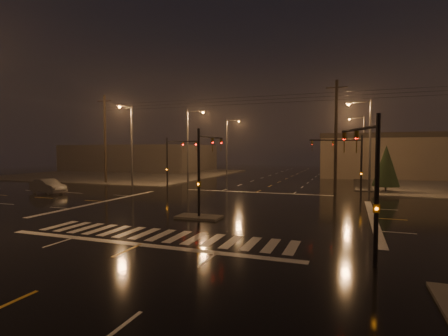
{
  "coord_description": "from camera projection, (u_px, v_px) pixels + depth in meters",
  "views": [
    {
      "loc": [
        9.51,
        -25.27,
        4.59
      ],
      "look_at": [
        -0.85,
        3.26,
        3.0
      ],
      "focal_mm": 28.0,
      "sensor_mm": 36.0,
      "label": 1
    }
  ],
  "objects": [
    {
      "name": "signal_mast_nw",
      "position": [
        173.0,
        157.0,
        39.76
      ],
      "size": [
        4.84,
        1.86,
        6.0
      ],
      "color": "black",
      "rests_on": "ground"
    },
    {
      "name": "stop_bar_far",
      "position": [
        256.0,
        192.0,
        37.53
      ],
      "size": [
        16.0,
        0.5,
        0.01
      ],
      "primitive_type": "cube",
      "color": "beige",
      "rests_on": "ground"
    },
    {
      "name": "streetlight_2",
      "position": [
        228.0,
        143.0,
        62.63
      ],
      "size": [
        2.77,
        0.32,
        10.0
      ],
      "color": "#38383A",
      "rests_on": "ground"
    },
    {
      "name": "utility_pole_0",
      "position": [
        105.0,
        138.0,
        47.52
      ],
      "size": [
        2.2,
        0.32,
        12.0
      ],
      "color": "black",
      "rests_on": "ground"
    },
    {
      "name": "signal_mast_se",
      "position": [
        369.0,
        171.0,
        14.37
      ],
      "size": [
        1.55,
        3.87,
        6.0
      ],
      "color": "black",
      "rests_on": "ground"
    },
    {
      "name": "median_island",
      "position": [
        199.0,
        217.0,
        23.45
      ],
      "size": [
        3.0,
        1.6,
        0.15
      ],
      "primitive_type": "cube",
      "color": "#45423E",
      "rests_on": "ground"
    },
    {
      "name": "streetlight_5",
      "position": [
        130.0,
        140.0,
        42.85
      ],
      "size": [
        0.32,
        2.77,
        10.0
      ],
      "color": "#38383A",
      "rests_on": "ground"
    },
    {
      "name": "sidewalk_nw",
      "position": [
        127.0,
        174.0,
        65.59
      ],
      "size": [
        36.0,
        36.0,
        0.12
      ],
      "primitive_type": "cube",
      "color": "#45423E",
      "rests_on": "ground"
    },
    {
      "name": "signal_mast_ne",
      "position": [
        350.0,
        158.0,
        33.29
      ],
      "size": [
        4.84,
        1.86,
        6.0
      ],
      "color": "black",
      "rests_on": "ground"
    },
    {
      "name": "ground",
      "position": [
        220.0,
        209.0,
        27.21
      ],
      "size": [
        140.0,
        140.0,
        0.0
      ],
      "primitive_type": "plane",
      "color": "black",
      "rests_on": "ground"
    },
    {
      "name": "streetlight_1",
      "position": [
        190.0,
        141.0,
        47.61
      ],
      "size": [
        2.77,
        0.32,
        10.0
      ],
      "color": "#38383A",
      "rests_on": "ground"
    },
    {
      "name": "commercial_block",
      "position": [
        140.0,
        158.0,
        78.41
      ],
      "size": [
        30.0,
        18.0,
        5.6
      ],
      "primitive_type": "cube",
      "color": "#413B39",
      "rests_on": "ground"
    },
    {
      "name": "car_crossing",
      "position": [
        48.0,
        186.0,
        36.77
      ],
      "size": [
        4.8,
        2.54,
        1.5
      ],
      "primitive_type": "imported",
      "rotation": [
        0.0,
        0.0,
        1.35
      ],
      "color": "#54575B",
      "rests_on": "ground"
    },
    {
      "name": "signal_mast_median",
      "position": [
        204.0,
        162.0,
        24.13
      ],
      "size": [
        0.25,
        4.59,
        6.0
      ],
      "color": "black",
      "rests_on": "ground"
    },
    {
      "name": "streetlight_3",
      "position": [
        367.0,
        139.0,
        38.11
      ],
      "size": [
        2.77,
        0.32,
        10.0
      ],
      "color": "#38383A",
      "rests_on": "ground"
    },
    {
      "name": "stop_bar_near",
      "position": [
        140.0,
        245.0,
        16.88
      ],
      "size": [
        16.0,
        0.5,
        0.01
      ],
      "primitive_type": "cube",
      "color": "beige",
      "rests_on": "ground"
    },
    {
      "name": "crosswalk",
      "position": [
        161.0,
        235.0,
        18.76
      ],
      "size": [
        15.0,
        2.6,
        0.01
      ],
      "primitive_type": "cube",
      "color": "beige",
      "rests_on": "ground"
    },
    {
      "name": "conifer_0",
      "position": [
        386.0,
        166.0,
        37.14
      ],
      "size": [
        2.8,
        2.8,
        5.07
      ],
      "color": "black",
      "rests_on": "ground"
    },
    {
      "name": "streetlight_4",
      "position": [
        362.0,
        142.0,
        56.89
      ],
      "size": [
        2.77,
        0.32,
        10.0
      ],
      "color": "#38383A",
      "rests_on": "ground"
    },
    {
      "name": "utility_pole_1",
      "position": [
        336.0,
        135.0,
        37.3
      ],
      "size": [
        2.2,
        0.32,
        12.0
      ],
      "color": "black",
      "rests_on": "ground"
    }
  ]
}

